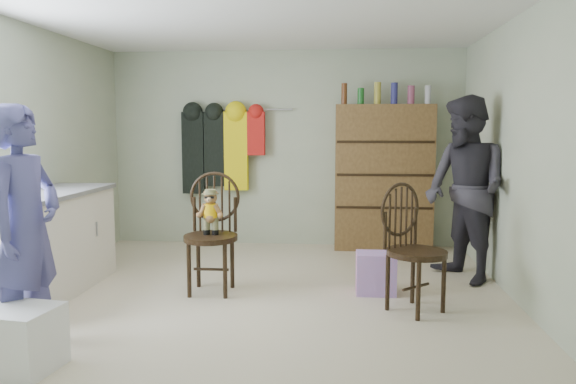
# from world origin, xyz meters

# --- Properties ---
(ground_plane) EXTENTS (5.00, 5.00, 0.00)m
(ground_plane) POSITION_xyz_m (0.00, 0.00, 0.00)
(ground_plane) COLOR beige
(ground_plane) RESTS_ON ground
(room_walls) EXTENTS (5.00, 5.00, 5.00)m
(room_walls) POSITION_xyz_m (0.00, 0.53, 1.58)
(room_walls) COLOR #B1B99B
(room_walls) RESTS_ON ground
(counter) EXTENTS (0.64, 1.86, 0.94)m
(counter) POSITION_xyz_m (-1.95, 0.00, 0.47)
(counter) COLOR silver
(counter) RESTS_ON ground
(plastic_tub) EXTENTS (0.47, 0.46, 0.40)m
(plastic_tub) POSITION_xyz_m (-1.27, -1.52, 0.20)
(plastic_tub) COLOR white
(plastic_tub) RESTS_ON ground
(chair_front) EXTENTS (0.49, 0.49, 1.11)m
(chair_front) POSITION_xyz_m (-0.47, 0.30, 0.63)
(chair_front) COLOR black
(chair_front) RESTS_ON ground
(chair_far) EXTENTS (0.67, 0.67, 1.06)m
(chair_far) POSITION_xyz_m (1.30, -0.09, 0.57)
(chair_far) COLOR black
(chair_far) RESTS_ON ground
(striped_bag) EXTENTS (0.36, 0.28, 0.38)m
(striped_bag) POSITION_xyz_m (1.05, 0.36, 0.19)
(striped_bag) COLOR pink
(striped_bag) RESTS_ON ground
(person_left) EXTENTS (0.47, 0.66, 1.68)m
(person_left) POSITION_xyz_m (-1.39, -1.19, 0.84)
(person_left) COLOR #4A4987
(person_left) RESTS_ON ground
(person_right) EXTENTS (1.00, 1.10, 1.84)m
(person_right) POSITION_xyz_m (1.93, 0.87, 0.92)
(person_right) COLOR #2D2B33
(person_right) RESTS_ON ground
(dresser) EXTENTS (1.20, 0.39, 2.06)m
(dresser) POSITION_xyz_m (1.25, 2.30, 0.91)
(dresser) COLOR brown
(dresser) RESTS_ON ground
(coat_rack) EXTENTS (1.42, 0.12, 1.09)m
(coat_rack) POSITION_xyz_m (-0.83, 2.38, 1.25)
(coat_rack) COLOR #99999E
(coat_rack) RESTS_ON ground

